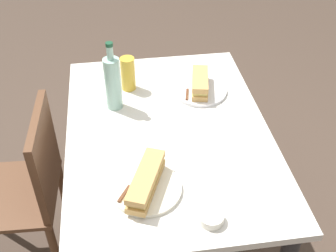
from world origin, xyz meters
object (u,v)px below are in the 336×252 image
object	(u,v)px
baguette_sandwich_near	(200,83)
water_bottle	(113,82)
beer_glass	(128,74)
olive_bowl	(211,218)
dining_table	(168,150)
plate_far	(146,189)
plate_near	(200,91)
knife_far	(130,186)
baguette_sandwich_far	(146,181)
chair_far	(28,187)
knife_near	(187,90)

from	to	relation	value
baguette_sandwich_near	water_bottle	distance (m)	0.40
beer_glass	olive_bowl	size ratio (longest dim) A/B	1.93
dining_table	plate_far	distance (m)	0.36
plate_far	olive_bowl	size ratio (longest dim) A/B	3.02
plate_near	knife_far	size ratio (longest dim) A/B	1.56
baguette_sandwich_far	knife_far	world-z (taller)	baguette_sandwich_far
dining_table	water_bottle	world-z (taller)	water_bottle
olive_bowl	water_bottle	bearing A→B (deg)	22.51
knife_far	chair_far	bearing A→B (deg)	54.91
knife_near	beer_glass	xyz separation A→B (m)	(0.08, 0.26, 0.06)
knife_near	baguette_sandwich_far	bearing A→B (deg)	156.40
plate_far	knife_far	world-z (taller)	knife_far
dining_table	plate_near	distance (m)	0.33
plate_near	plate_far	xyz separation A→B (m)	(-0.57, 0.30, 0.00)
dining_table	baguette_sandwich_far	distance (m)	0.38
dining_table	plate_far	xyz separation A→B (m)	(-0.32, 0.12, 0.12)
plate_far	baguette_sandwich_far	bearing A→B (deg)	-90.00
water_bottle	beer_glass	world-z (taller)	water_bottle
plate_far	beer_glass	world-z (taller)	beer_glass
plate_far	knife_near	bearing A→B (deg)	-23.60
chair_far	water_bottle	distance (m)	0.58
baguette_sandwich_far	baguette_sandwich_near	bearing A→B (deg)	-28.27
baguette_sandwich_near	beer_glass	world-z (taller)	beer_glass
plate_near	knife_near	xyz separation A→B (m)	(-0.00, 0.06, 0.01)
plate_near	knife_far	world-z (taller)	knife_far
chair_far	olive_bowl	world-z (taller)	chair_far
chair_far	plate_near	world-z (taller)	chair_far
olive_bowl	baguette_sandwich_far	bearing A→B (deg)	49.99
dining_table	knife_far	bearing A→B (deg)	149.56
plate_near	knife_near	distance (m)	0.06
plate_near	knife_far	distance (m)	0.66
plate_far	olive_bowl	distance (m)	0.25
plate_near	knife_near	bearing A→B (deg)	90.11
water_bottle	chair_far	bearing A→B (deg)	116.06
plate_near	plate_far	world-z (taller)	same
dining_table	knife_far	world-z (taller)	knife_far
dining_table	baguette_sandwich_near	distance (m)	0.35
chair_far	baguette_sandwich_far	world-z (taller)	chair_far
plate_near	knife_far	xyz separation A→B (m)	(-0.55, 0.36, 0.01)
water_bottle	beer_glass	xyz separation A→B (m)	(0.13, -0.07, -0.05)
chair_far	water_bottle	size ratio (longest dim) A/B	2.81
plate_far	knife_far	xyz separation A→B (m)	(0.01, 0.06, 0.01)
chair_far	dining_table	bearing A→B (deg)	-89.62
chair_far	baguette_sandwich_near	bearing A→B (deg)	-72.30
chair_far	plate_far	xyz separation A→B (m)	(-0.31, -0.49, 0.25)
knife_near	plate_far	distance (m)	0.62
dining_table	chair_far	bearing A→B (deg)	90.38
plate_far	baguette_sandwich_far	size ratio (longest dim) A/B	0.94
plate_near	water_bottle	xyz separation A→B (m)	(-0.06, 0.39, 0.12)
chair_far	baguette_sandwich_near	size ratio (longest dim) A/B	4.15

